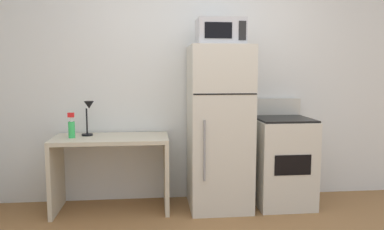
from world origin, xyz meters
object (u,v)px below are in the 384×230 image
spray_bottle (72,128)px  desk_lamp (88,112)px  refrigerator (219,128)px  oven_range (282,161)px  desk (112,159)px  microwave (220,32)px

spray_bottle → desk_lamp: bearing=34.2°
desk_lamp → refrigerator: (1.32, -0.11, -0.16)m
spray_bottle → oven_range: oven_range is taller
desk_lamp → refrigerator: size_ratio=0.21×
desk → desk_lamp: size_ratio=3.22×
desk → spray_bottle: bearing=-176.9°
desk_lamp → spray_bottle: 0.23m
refrigerator → microwave: bearing=-89.7°
refrigerator → oven_range: (0.68, 0.01, -0.36)m
refrigerator → oven_range: size_ratio=1.50×
oven_range → desk: bearing=179.4°
desk → spray_bottle: size_ratio=4.56×
oven_range → spray_bottle: bearing=-179.9°
oven_range → microwave: bearing=-177.2°
refrigerator → microwave: microwave is taller
spray_bottle → refrigerator: size_ratio=0.15×
desk → microwave: microwave is taller
desk → refrigerator: bearing=-1.5°
refrigerator → oven_range: 0.77m
desk → spray_bottle: 0.50m
spray_bottle → refrigerator: bearing=-0.3°
refrigerator → microwave: (0.00, -0.02, 0.96)m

